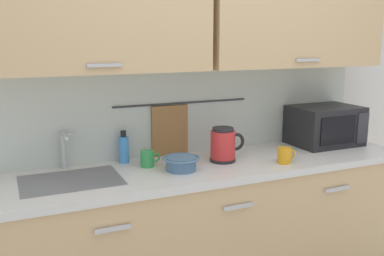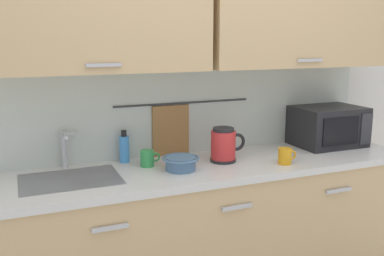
# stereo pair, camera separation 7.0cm
# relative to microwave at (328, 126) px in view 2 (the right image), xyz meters

# --- Properties ---
(counter_unit) EXTENTS (2.53, 0.64, 0.90)m
(counter_unit) POSITION_rel_microwave_xyz_m (-0.94, -0.11, -0.58)
(counter_unit) COLOR tan
(counter_unit) RESTS_ON ground
(back_wall_assembly) EXTENTS (3.70, 0.41, 2.50)m
(back_wall_assembly) POSITION_rel_microwave_xyz_m (-0.93, 0.12, 0.49)
(back_wall_assembly) COLOR silver
(back_wall_assembly) RESTS_ON ground
(sink_faucet) EXTENTS (0.09, 0.17, 0.22)m
(sink_faucet) POSITION_rel_microwave_xyz_m (-1.75, 0.12, 0.01)
(sink_faucet) COLOR #B2B5BA
(sink_faucet) RESTS_ON counter_unit
(microwave) EXTENTS (0.46, 0.35, 0.27)m
(microwave) POSITION_rel_microwave_xyz_m (0.00, 0.00, 0.00)
(microwave) COLOR black
(microwave) RESTS_ON counter_unit
(electric_kettle) EXTENTS (0.23, 0.16, 0.21)m
(electric_kettle) POSITION_rel_microwave_xyz_m (-0.85, -0.09, -0.03)
(electric_kettle) COLOR black
(electric_kettle) RESTS_ON counter_unit
(dish_soap_bottle) EXTENTS (0.06, 0.06, 0.20)m
(dish_soap_bottle) POSITION_rel_microwave_xyz_m (-1.41, 0.12, -0.05)
(dish_soap_bottle) COLOR #3F8CD8
(dish_soap_bottle) RESTS_ON counter_unit
(mug_near_sink) EXTENTS (0.12, 0.08, 0.09)m
(mug_near_sink) POSITION_rel_microwave_xyz_m (-1.30, -0.01, -0.09)
(mug_near_sink) COLOR green
(mug_near_sink) RESTS_ON counter_unit
(mixing_bowl) EXTENTS (0.21, 0.21, 0.08)m
(mixing_bowl) POSITION_rel_microwave_xyz_m (-1.15, -0.16, -0.09)
(mixing_bowl) COLOR #4C7093
(mixing_bowl) RESTS_ON counter_unit
(mug_by_kettle) EXTENTS (0.12, 0.08, 0.09)m
(mug_by_kettle) POSITION_rel_microwave_xyz_m (-0.54, -0.28, -0.09)
(mug_by_kettle) COLOR orange
(mug_by_kettle) RESTS_ON counter_unit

